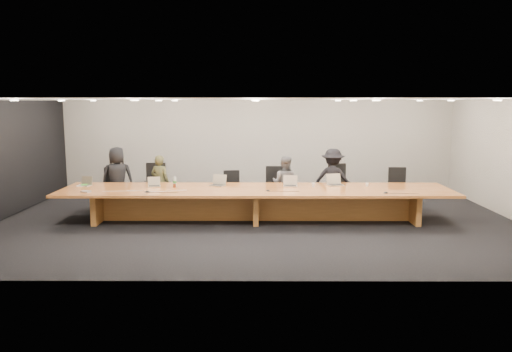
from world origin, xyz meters
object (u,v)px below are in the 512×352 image
(laptop_b, at_px, (154,182))
(chair_left, at_px, (155,186))
(person_c, at_px, (285,183))
(person_b, at_px, (160,182))
(mic_left, at_px, (147,192))
(chair_mid_right, at_px, (274,187))
(chair_far_right, at_px, (398,188))
(laptop_d, at_px, (290,181))
(amber_mug, at_px, (175,186))
(chair_far_left, at_px, (108,188))
(laptop_a, at_px, (84,181))
(conference_table, at_px, (256,198))
(paper_cup_near, at_px, (313,185))
(mic_right, at_px, (386,192))
(laptop_c, at_px, (217,180))
(av_box, at_px, (86,191))
(chair_mid_left, at_px, (232,190))
(water_bottle, at_px, (175,182))
(person_d, at_px, (333,179))
(mic_center, at_px, (268,190))
(paper_cup_far, at_px, (367,185))
(laptop_e, at_px, (336,180))
(person_a, at_px, (118,178))

(laptop_b, bearing_deg, chair_left, 87.48)
(chair_left, height_order, person_c, person_c)
(laptop_b, bearing_deg, person_b, 78.61)
(mic_left, bearing_deg, chair_mid_right, 31.79)
(person_c, distance_m, laptop_b, 3.28)
(chair_far_right, relative_size, laptop_d, 3.18)
(chair_far_right, bearing_deg, amber_mug, -164.36)
(chair_far_left, xyz_separation_m, chair_mid_right, (4.30, -0.01, 0.02))
(laptop_a, bearing_deg, mic_left, -8.64)
(conference_table, height_order, chair_far_right, chair_far_right)
(chair_far_right, height_order, paper_cup_near, chair_far_right)
(mic_right, bearing_deg, paper_cup_near, 152.25)
(person_b, relative_size, mic_right, 11.46)
(chair_mid_right, bearing_deg, laptop_c, -142.53)
(av_box, bearing_deg, person_c, 39.55)
(chair_left, relative_size, chair_mid_left, 1.20)
(av_box, bearing_deg, chair_far_left, 110.93)
(water_bottle, bearing_deg, mic_left, -126.79)
(person_d, bearing_deg, laptop_b, 26.63)
(person_d, distance_m, laptop_a, 6.13)
(person_b, relative_size, paper_cup_near, 14.40)
(paper_cup_near, height_order, mic_center, paper_cup_near)
(person_d, bearing_deg, av_box, 30.79)
(laptop_c, height_order, water_bottle, laptop_c)
(laptop_d, bearing_deg, mic_left, -161.94)
(laptop_c, relative_size, paper_cup_near, 3.60)
(chair_far_left, bearing_deg, paper_cup_far, 6.00)
(laptop_d, relative_size, mic_center, 3.06)
(conference_table, xyz_separation_m, paper_cup_far, (2.65, 0.33, 0.27))
(conference_table, height_order, mic_right, mic_right)
(laptop_e, bearing_deg, person_d, 71.60)
(laptop_b, bearing_deg, chair_mid_left, 15.73)
(person_c, xyz_separation_m, laptop_d, (0.08, -0.89, 0.19))
(person_d, xyz_separation_m, laptop_d, (-1.15, -0.95, 0.10))
(laptop_e, distance_m, paper_cup_near, 0.60)
(person_b, distance_m, laptop_d, 3.39)
(conference_table, distance_m, chair_far_right, 3.90)
(person_b, height_order, laptop_a, person_b)
(conference_table, distance_m, amber_mug, 1.93)
(amber_mug, distance_m, av_box, 1.98)
(chair_mid_left, relative_size, amber_mug, 11.37)
(person_a, relative_size, mic_left, 13.19)
(av_box, height_order, mic_right, mic_right)
(chair_left, relative_size, laptop_a, 4.02)
(chair_left, bearing_deg, person_a, -173.34)
(chair_far_left, relative_size, mic_right, 8.65)
(chair_left, bearing_deg, mic_left, -85.36)
(chair_far_left, height_order, water_bottle, chair_far_left)
(person_a, xyz_separation_m, laptop_a, (-0.58, -0.78, 0.06))
(person_a, bearing_deg, person_d, 168.04)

